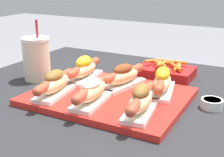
% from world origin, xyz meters
% --- Properties ---
extents(serving_tray, '(0.44, 0.34, 0.02)m').
position_xyz_m(serving_tray, '(-0.01, 0.03, 0.72)').
color(serving_tray, red).
rests_on(serving_tray, patio_table).
extents(hot_dog_0, '(0.08, 0.20, 0.07)m').
position_xyz_m(hot_dog_0, '(-0.14, -0.05, 0.77)').
color(hot_dog_0, white).
rests_on(hot_dog_0, serving_tray).
extents(hot_dog_1, '(0.08, 0.20, 0.07)m').
position_xyz_m(hot_dog_1, '(-0.02, -0.05, 0.77)').
color(hot_dog_1, white).
rests_on(hot_dog_1, serving_tray).
extents(hot_dog_2, '(0.08, 0.20, 0.07)m').
position_xyz_m(hot_dog_2, '(0.12, -0.05, 0.77)').
color(hot_dog_2, white).
rests_on(hot_dog_2, serving_tray).
extents(hot_dog_3, '(0.07, 0.20, 0.08)m').
position_xyz_m(hot_dog_3, '(-0.14, 0.10, 0.77)').
color(hot_dog_3, white).
rests_on(hot_dog_3, serving_tray).
extents(hot_dog_4, '(0.09, 0.20, 0.07)m').
position_xyz_m(hot_dog_4, '(-0.00, 0.10, 0.77)').
color(hot_dog_4, white).
rests_on(hot_dog_4, serving_tray).
extents(hot_dog_5, '(0.09, 0.20, 0.08)m').
position_xyz_m(hot_dog_5, '(0.12, 0.10, 0.77)').
color(hot_dog_5, white).
rests_on(hot_dog_5, serving_tray).
extents(sauce_bowl, '(0.06, 0.06, 0.03)m').
position_xyz_m(sauce_bowl, '(0.27, 0.10, 0.73)').
color(sauce_bowl, silver).
rests_on(sauce_bowl, patio_table).
extents(drink_cup, '(0.09, 0.09, 0.21)m').
position_xyz_m(drink_cup, '(-0.31, 0.07, 0.79)').
color(drink_cup, beige).
rests_on(drink_cup, patio_table).
extents(fries_basket, '(0.19, 0.13, 0.06)m').
position_xyz_m(fries_basket, '(0.07, 0.30, 0.73)').
color(fries_basket, '#B21919').
rests_on(fries_basket, patio_table).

